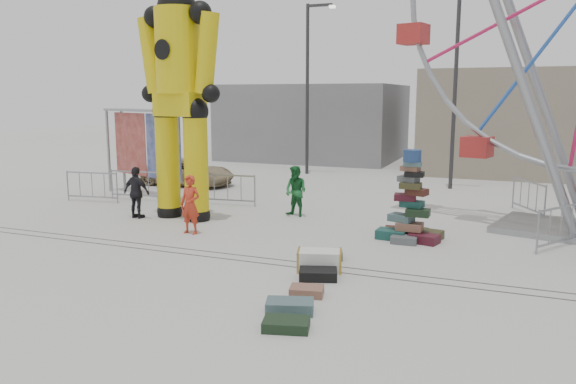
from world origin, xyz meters
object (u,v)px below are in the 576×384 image
at_px(parked_suv, 188,172).
at_px(banner_scaffold, 146,131).
at_px(barricade_wheel_back, 528,197).
at_px(pedestrian_green, 296,191).
at_px(lamp_post_right, 458,78).
at_px(lamp_post_left, 309,81).
at_px(crash_test_dummy, 179,86).
at_px(barricade_dummy_a, 92,187).
at_px(barricade_wheel_front, 561,227).
at_px(pedestrian_red, 190,205).
at_px(suitcase_tower, 410,215).
at_px(barricade_dummy_b, 136,185).
at_px(barricade_dummy_c, 228,190).
at_px(steamer_trunk, 319,261).
at_px(pedestrian_black, 137,193).

bearing_deg(parked_suv, banner_scaffold, -176.84).
xyz_separation_m(barricade_wheel_back, pedestrian_green, (-6.84, -3.12, 0.25)).
xyz_separation_m(lamp_post_right, lamp_post_left, (-7.00, 2.00, 0.00)).
height_order(crash_test_dummy, barricade_dummy_a, crash_test_dummy).
height_order(crash_test_dummy, barricade_wheel_front, crash_test_dummy).
height_order(lamp_post_right, lamp_post_left, same).
distance_m(lamp_post_left, barricade_wheel_back, 12.23).
xyz_separation_m(barricade_dummy_a, pedestrian_red, (5.80, -2.78, 0.27)).
relative_size(pedestrian_green, parked_suv, 0.40).
relative_size(crash_test_dummy, pedestrian_green, 4.80).
xyz_separation_m(lamp_post_left, barricade_dummy_a, (-4.78, -9.77, -3.93)).
relative_size(barricade_dummy_a, pedestrian_green, 1.25).
bearing_deg(barricade_wheel_front, lamp_post_left, 78.51).
bearing_deg(suitcase_tower, lamp_post_left, 128.72).
distance_m(lamp_post_left, suitcase_tower, 13.43).
distance_m(crash_test_dummy, barricade_dummy_b, 5.20).
height_order(lamp_post_left, barricade_wheel_back, lamp_post_left).
distance_m(barricade_dummy_c, pedestrian_green, 3.00).
bearing_deg(banner_scaffold, parked_suv, 112.14).
xyz_separation_m(lamp_post_left, pedestrian_green, (2.92, -9.37, -3.68)).
bearing_deg(barricade_wheel_front, banner_scaffold, 114.31).
xyz_separation_m(lamp_post_right, barricade_dummy_b, (-10.50, -6.93, -3.93)).
xyz_separation_m(lamp_post_left, barricade_dummy_c, (0.05, -8.53, -3.93)).
distance_m(steamer_trunk, barricade_dummy_a, 11.19).
xyz_separation_m(lamp_post_left, pedestrian_black, (-1.57, -11.46, -3.67)).
bearing_deg(parked_suv, crash_test_dummy, -147.94).
relative_size(lamp_post_right, barricade_dummy_b, 4.00).
distance_m(steamer_trunk, pedestrian_red, 4.80).
bearing_deg(suitcase_tower, barricade_wheel_front, 14.96).
bearing_deg(steamer_trunk, pedestrian_black, 140.68).
height_order(pedestrian_red, pedestrian_green, pedestrian_red).
distance_m(barricade_dummy_a, barricade_dummy_c, 4.98).
height_order(steamer_trunk, barricade_wheel_back, barricade_wheel_back).
bearing_deg(barricade_dummy_c, banner_scaffold, 168.05).
bearing_deg(pedestrian_green, pedestrian_red, -102.52).
xyz_separation_m(banner_scaffold, barricade_wheel_front, (13.95, -2.28, -1.92)).
distance_m(pedestrian_green, pedestrian_black, 4.96).
distance_m(crash_test_dummy, pedestrian_green, 4.80).
bearing_deg(lamp_post_left, barricade_dummy_a, -116.04).
distance_m(lamp_post_right, steamer_trunk, 13.22).
bearing_deg(pedestrian_green, lamp_post_right, 79.29).
distance_m(lamp_post_left, crash_test_dummy, 10.95).
bearing_deg(lamp_post_right, parked_suv, -163.24).
xyz_separation_m(barricade_dummy_a, parked_suv, (1.16, 4.58, 0.01)).
bearing_deg(barricade_wheel_back, crash_test_dummy, -91.77).
xyz_separation_m(banner_scaffold, pedestrian_black, (1.96, -3.29, -1.66)).
bearing_deg(crash_test_dummy, pedestrian_red, -42.90).
relative_size(barricade_dummy_b, barricade_dummy_c, 1.00).
distance_m(crash_test_dummy, barricade_dummy_a, 5.85).
bearing_deg(barricade_dummy_a, barricade_wheel_front, -10.22).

